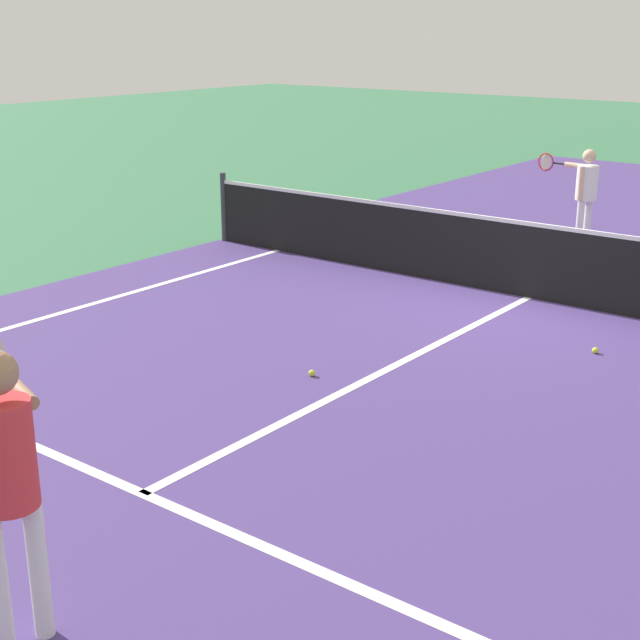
{
  "coord_description": "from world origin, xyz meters",
  "views": [
    {
      "loc": [
        4.73,
        -10.4,
        3.3
      ],
      "look_at": [
        0.38,
        -4.77,
        1.0
      ],
      "focal_mm": 51.96,
      "sensor_mm": 36.0,
      "label": 1
    }
  ],
  "objects_px": {
    "player_far": "(585,188)",
    "tennis_ball_mid_court": "(312,373)",
    "tennis_ball_near_net": "(595,350)",
    "net": "(531,260)",
    "player_near": "(5,465)"
  },
  "relations": [
    {
      "from": "net",
      "to": "player_far",
      "type": "distance_m",
      "value": 3.12
    },
    {
      "from": "player_near",
      "to": "tennis_ball_mid_court",
      "type": "relative_size",
      "value": 26.11
    },
    {
      "from": "tennis_ball_near_net",
      "to": "tennis_ball_mid_court",
      "type": "height_order",
      "value": "same"
    },
    {
      "from": "player_near",
      "to": "tennis_ball_near_net",
      "type": "relative_size",
      "value": 26.11
    },
    {
      "from": "net",
      "to": "tennis_ball_near_net",
      "type": "relative_size",
      "value": 159.4
    },
    {
      "from": "player_far",
      "to": "tennis_ball_near_net",
      "type": "bearing_deg",
      "value": -65.47
    },
    {
      "from": "player_near",
      "to": "tennis_ball_near_net",
      "type": "height_order",
      "value": "player_near"
    },
    {
      "from": "player_far",
      "to": "tennis_ball_mid_court",
      "type": "height_order",
      "value": "player_far"
    },
    {
      "from": "player_far",
      "to": "tennis_ball_near_net",
      "type": "distance_m",
      "value": 5.02
    },
    {
      "from": "tennis_ball_near_net",
      "to": "net",
      "type": "bearing_deg",
      "value": 134.85
    },
    {
      "from": "player_near",
      "to": "tennis_ball_near_net",
      "type": "bearing_deg",
      "value": 83.68
    },
    {
      "from": "tennis_ball_near_net",
      "to": "player_far",
      "type": "bearing_deg",
      "value": 114.53
    },
    {
      "from": "player_near",
      "to": "tennis_ball_mid_court",
      "type": "bearing_deg",
      "value": 106.34
    },
    {
      "from": "player_far",
      "to": "tennis_ball_mid_court",
      "type": "xyz_separation_m",
      "value": [
        0.12,
        -6.82,
        -0.88
      ]
    },
    {
      "from": "net",
      "to": "tennis_ball_mid_court",
      "type": "relative_size",
      "value": 159.4
    }
  ]
}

